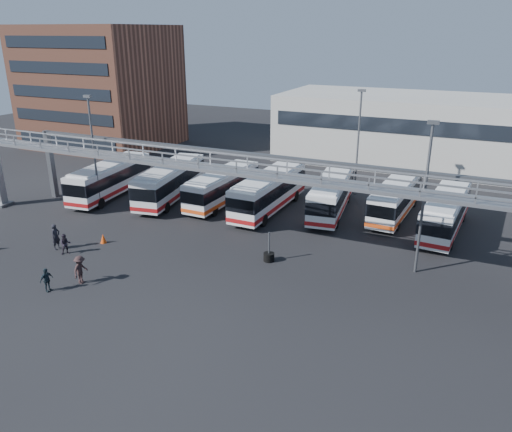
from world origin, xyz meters
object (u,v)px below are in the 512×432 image
at_px(bus_4, 269,191).
at_px(tire_stack, 269,256).
at_px(bus_6, 396,197).
at_px(light_pole_mid, 425,191).
at_px(bus_3, 223,186).
at_px(pedestrian_d, 47,280).
at_px(light_pole_left, 93,147).
at_px(cone_right, 103,238).
at_px(bus_2, 170,181).
at_px(pedestrian_b, 65,244).
at_px(light_pole_back, 358,137).
at_px(bus_5, 331,194).
at_px(pedestrian_a, 56,237).
at_px(bus_7, 446,212).
at_px(pedestrian_c, 80,270).
at_px(bus_1, 110,178).

height_order(bus_4, tire_stack, bus_4).
height_order(bus_6, tire_stack, bus_6).
height_order(light_pole_mid, bus_3, light_pole_mid).
relative_size(pedestrian_d, tire_stack, 0.71).
relative_size(light_pole_left, cone_right, 13.95).
relative_size(bus_2, pedestrian_b, 7.41).
xyz_separation_m(light_pole_back, pedestrian_d, (-12.49, -27.40, -4.94)).
height_order(light_pole_mid, bus_5, light_pole_mid).
bearing_deg(pedestrian_a, light_pole_mid, -73.10).
distance_m(bus_3, tire_stack, 13.24).
distance_m(bus_7, pedestrian_a, 30.18).
bearing_deg(light_pole_mid, pedestrian_a, -163.57).
height_order(light_pole_left, pedestrian_d, light_pole_left).
xyz_separation_m(bus_5, bus_7, (9.60, -0.58, -0.02)).
relative_size(bus_4, pedestrian_d, 7.25).
relative_size(light_pole_left, bus_3, 0.99).
xyz_separation_m(light_pole_back, bus_3, (-10.58, -7.91, -4.00)).
xyz_separation_m(bus_5, pedestrian_d, (-11.89, -21.24, -1.01)).
bearing_deg(bus_2, pedestrian_c, -84.91).
xyz_separation_m(bus_6, pedestrian_c, (-16.02, -21.06, -0.78)).
height_order(bus_2, bus_3, bus_2).
height_order(bus_3, pedestrian_b, bus_3).
xyz_separation_m(pedestrian_a, pedestrian_b, (1.26, -0.38, -0.21)).
bearing_deg(pedestrian_b, light_pole_left, 69.85).
height_order(pedestrian_d, cone_right, pedestrian_d).
relative_size(light_pole_back, bus_3, 0.99).
xyz_separation_m(light_pole_left, bus_2, (4.37, 4.97, -3.85)).
height_order(bus_5, cone_right, bus_5).
bearing_deg(bus_7, pedestrian_b, -143.13).
bearing_deg(light_pole_back, pedestrian_d, -114.50).
xyz_separation_m(pedestrian_c, tire_stack, (9.66, 8.09, -0.58)).
distance_m(bus_4, pedestrian_a, 18.10).
height_order(pedestrian_c, pedestrian_d, pedestrian_c).
distance_m(light_pole_back, pedestrian_b, 27.96).
height_order(light_pole_back, bus_2, light_pole_back).
bearing_deg(bus_3, pedestrian_b, -106.82).
bearing_deg(light_pole_back, pedestrian_a, -127.01).
bearing_deg(pedestrian_d, pedestrian_a, 47.21).
relative_size(bus_1, bus_6, 1.08).
bearing_deg(light_pole_mid, pedestrian_c, -151.04).
xyz_separation_m(light_pole_back, tire_stack, (-1.65, -17.60, -5.36)).
relative_size(bus_3, tire_stack, 4.70).
distance_m(light_pole_left, light_pole_mid, 28.02).
xyz_separation_m(light_pole_back, bus_2, (-15.63, -9.03, -3.85)).
relative_size(bus_1, bus_2, 0.98).
distance_m(bus_5, pedestrian_c, 22.29).
distance_m(light_pole_back, pedestrian_a, 28.35).
height_order(light_pole_back, bus_6, light_pole_back).
relative_size(light_pole_mid, tire_stack, 4.63).
bearing_deg(light_pole_back, pedestrian_c, -113.77).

